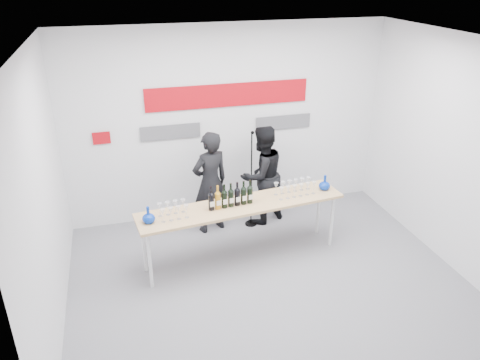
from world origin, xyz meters
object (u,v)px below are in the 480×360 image
(mic_stand, at_px, (251,197))
(presenter_left, at_px, (210,183))
(presenter_right, at_px, (262,175))
(tasting_table, at_px, (242,208))

(mic_stand, bearing_deg, presenter_left, 168.92)
(presenter_right, relative_size, mic_stand, 1.00)
(presenter_right, height_order, mic_stand, presenter_right)
(presenter_left, bearing_deg, presenter_right, 166.84)
(presenter_right, bearing_deg, presenter_left, -16.40)
(tasting_table, xyz_separation_m, mic_stand, (0.38, 0.84, -0.30))
(presenter_left, relative_size, mic_stand, 1.02)
(presenter_right, bearing_deg, tasting_table, 36.88)
(presenter_left, height_order, presenter_right, presenter_left)
(tasting_table, distance_m, presenter_left, 0.90)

